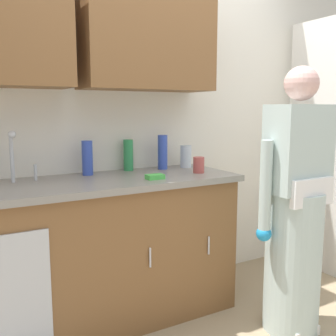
{
  "coord_description": "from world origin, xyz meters",
  "views": [
    {
      "loc": [
        -1.27,
        -1.6,
        1.37
      ],
      "look_at": [
        -0.05,
        0.55,
        1.0
      ],
      "focal_mm": 41.76,
      "sensor_mm": 36.0,
      "label": 1
    }
  ],
  "objects_px": {
    "person_at_sink": "(295,222)",
    "bottle_dish_liquid": "(87,158)",
    "sink": "(25,188)",
    "bottle_water_short": "(163,152)",
    "bottle_soap": "(186,156)",
    "sponge": "(155,177)",
    "cup_by_sink": "(199,165)",
    "bottle_water_tall": "(128,155)"
  },
  "relations": [
    {
      "from": "person_at_sink",
      "to": "bottle_dish_liquid",
      "type": "bearing_deg",
      "value": 139.44
    },
    {
      "from": "sink",
      "to": "bottle_water_short",
      "type": "height_order",
      "value": "sink"
    },
    {
      "from": "bottle_soap",
      "to": "sponge",
      "type": "bearing_deg",
      "value": -142.64
    },
    {
      "from": "person_at_sink",
      "to": "sponge",
      "type": "distance_m",
      "value": 0.9
    },
    {
      "from": "cup_by_sink",
      "to": "bottle_water_tall",
      "type": "bearing_deg",
      "value": 138.58
    },
    {
      "from": "person_at_sink",
      "to": "sink",
      "type": "bearing_deg",
      "value": 154.6
    },
    {
      "from": "sponge",
      "to": "cup_by_sink",
      "type": "bearing_deg",
      "value": 10.39
    },
    {
      "from": "bottle_dish_liquid",
      "to": "sponge",
      "type": "xyz_separation_m",
      "value": [
        0.32,
        -0.36,
        -0.1
      ]
    },
    {
      "from": "bottle_water_short",
      "to": "bottle_soap",
      "type": "xyz_separation_m",
      "value": [
        0.19,
        -0.01,
        -0.04
      ]
    },
    {
      "from": "bottle_water_short",
      "to": "bottle_dish_liquid",
      "type": "bearing_deg",
      "value": 178.3
    },
    {
      "from": "person_at_sink",
      "to": "bottle_dish_liquid",
      "type": "height_order",
      "value": "person_at_sink"
    },
    {
      "from": "person_at_sink",
      "to": "bottle_water_short",
      "type": "relative_size",
      "value": 6.53
    },
    {
      "from": "cup_by_sink",
      "to": "bottle_water_short",
      "type": "bearing_deg",
      "value": 116.06
    },
    {
      "from": "bottle_dish_liquid",
      "to": "cup_by_sink",
      "type": "height_order",
      "value": "bottle_dish_liquid"
    },
    {
      "from": "bottle_soap",
      "to": "bottle_water_tall",
      "type": "bearing_deg",
      "value": 171.13
    },
    {
      "from": "bottle_water_short",
      "to": "sink",
      "type": "bearing_deg",
      "value": -170.63
    },
    {
      "from": "sink",
      "to": "bottle_water_short",
      "type": "bearing_deg",
      "value": 9.37
    },
    {
      "from": "bottle_water_tall",
      "to": "bottle_soap",
      "type": "relative_size",
      "value": 1.33
    },
    {
      "from": "bottle_soap",
      "to": "bottle_water_short",
      "type": "bearing_deg",
      "value": 177.76
    },
    {
      "from": "sink",
      "to": "bottle_water_short",
      "type": "relative_size",
      "value": 2.01
    },
    {
      "from": "bottle_water_short",
      "to": "bottle_soap",
      "type": "distance_m",
      "value": 0.2
    },
    {
      "from": "sink",
      "to": "bottle_water_short",
      "type": "distance_m",
      "value": 1.01
    },
    {
      "from": "sponge",
      "to": "bottle_water_short",
      "type": "bearing_deg",
      "value": 54.64
    },
    {
      "from": "bottle_soap",
      "to": "cup_by_sink",
      "type": "distance_m",
      "value": 0.27
    },
    {
      "from": "bottle_water_tall",
      "to": "sink",
      "type": "bearing_deg",
      "value": -163.27
    },
    {
      "from": "sink",
      "to": "person_at_sink",
      "type": "relative_size",
      "value": 0.31
    },
    {
      "from": "person_at_sink",
      "to": "cup_by_sink",
      "type": "distance_m",
      "value": 0.73
    },
    {
      "from": "sink",
      "to": "bottle_dish_liquid",
      "type": "distance_m",
      "value": 0.49
    },
    {
      "from": "bottle_soap",
      "to": "sponge",
      "type": "relative_size",
      "value": 1.51
    },
    {
      "from": "person_at_sink",
      "to": "bottle_water_short",
      "type": "xyz_separation_m",
      "value": [
        -0.45,
        0.85,
        0.37
      ]
    },
    {
      "from": "cup_by_sink",
      "to": "person_at_sink",
      "type": "bearing_deg",
      "value": -60.99
    },
    {
      "from": "bottle_dish_liquid",
      "to": "bottle_soap",
      "type": "distance_m",
      "value": 0.75
    },
    {
      "from": "sink",
      "to": "person_at_sink",
      "type": "height_order",
      "value": "person_at_sink"
    },
    {
      "from": "bottle_water_tall",
      "to": "bottle_water_short",
      "type": "relative_size",
      "value": 0.89
    },
    {
      "from": "bottle_dish_liquid",
      "to": "bottle_water_short",
      "type": "height_order",
      "value": "bottle_water_short"
    },
    {
      "from": "sink",
      "to": "bottle_dish_liquid",
      "type": "relative_size",
      "value": 2.19
    },
    {
      "from": "bottle_water_tall",
      "to": "cup_by_sink",
      "type": "bearing_deg",
      "value": -41.42
    },
    {
      "from": "sink",
      "to": "cup_by_sink",
      "type": "xyz_separation_m",
      "value": [
        1.12,
        -0.11,
        0.07
      ]
    },
    {
      "from": "bottle_water_tall",
      "to": "cup_by_sink",
      "type": "relative_size",
      "value": 2.02
    },
    {
      "from": "bottle_dish_liquid",
      "to": "sponge",
      "type": "relative_size",
      "value": 2.07
    },
    {
      "from": "bottle_water_tall",
      "to": "bottle_soap",
      "type": "height_order",
      "value": "bottle_water_tall"
    },
    {
      "from": "bottle_water_tall",
      "to": "sponge",
      "type": "bearing_deg",
      "value": -89.66
    }
  ]
}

